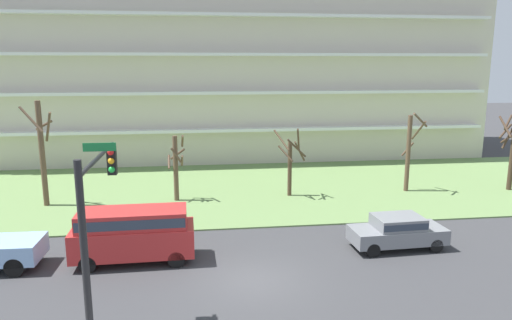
{
  "coord_description": "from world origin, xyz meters",
  "views": [
    {
      "loc": [
        -2.18,
        -17.46,
        8.53
      ],
      "look_at": [
        0.84,
        6.0,
        3.7
      ],
      "focal_mm": 33.1,
      "sensor_mm": 36.0,
      "label": 1
    }
  ],
  "objects_px": {
    "tree_right": "(409,151)",
    "tree_far_right": "(512,147)",
    "van_red_near_left": "(133,231)",
    "tree_far_left": "(42,150)",
    "sedan_gray_center_left": "(397,230)",
    "tree_left": "(176,166)",
    "traffic_signal_mast": "(97,224)",
    "tree_center": "(291,162)"
  },
  "relations": [
    {
      "from": "traffic_signal_mast",
      "to": "van_red_near_left",
      "type": "bearing_deg",
      "value": 90.95
    },
    {
      "from": "tree_far_right",
      "to": "sedan_gray_center_left",
      "type": "xyz_separation_m",
      "value": [
        -11.92,
        -8.93,
        -2.17
      ]
    },
    {
      "from": "tree_far_right",
      "to": "van_red_near_left",
      "type": "bearing_deg",
      "value": -159.58
    },
    {
      "from": "tree_far_right",
      "to": "van_red_near_left",
      "type": "relative_size",
      "value": 1.17
    },
    {
      "from": "tree_far_left",
      "to": "sedan_gray_center_left",
      "type": "bearing_deg",
      "value": -26.2
    },
    {
      "from": "tree_center",
      "to": "sedan_gray_center_left",
      "type": "height_order",
      "value": "tree_center"
    },
    {
      "from": "tree_right",
      "to": "tree_far_right",
      "type": "bearing_deg",
      "value": -3.92
    },
    {
      "from": "tree_far_left",
      "to": "traffic_signal_mast",
      "type": "bearing_deg",
      "value": -68.81
    },
    {
      "from": "tree_far_left",
      "to": "tree_left",
      "type": "distance_m",
      "value": 7.94
    },
    {
      "from": "tree_far_left",
      "to": "tree_right",
      "type": "xyz_separation_m",
      "value": [
        23.24,
        0.37,
        -0.62
      ]
    },
    {
      "from": "tree_center",
      "to": "tree_right",
      "type": "bearing_deg",
      "value": 1.66
    },
    {
      "from": "tree_center",
      "to": "sedan_gray_center_left",
      "type": "bearing_deg",
      "value": -70.49
    },
    {
      "from": "tree_center",
      "to": "tree_far_right",
      "type": "height_order",
      "value": "tree_far_right"
    },
    {
      "from": "tree_far_right",
      "to": "traffic_signal_mast",
      "type": "bearing_deg",
      "value": -145.34
    },
    {
      "from": "tree_left",
      "to": "tree_right",
      "type": "xyz_separation_m",
      "value": [
        15.39,
        0.28,
        0.56
      ]
    },
    {
      "from": "tree_left",
      "to": "van_red_near_left",
      "type": "distance_m",
      "value": 9.31
    },
    {
      "from": "tree_right",
      "to": "traffic_signal_mast",
      "type": "bearing_deg",
      "value": -134.69
    },
    {
      "from": "tree_left",
      "to": "van_red_near_left",
      "type": "bearing_deg",
      "value": -99.52
    },
    {
      "from": "tree_right",
      "to": "van_red_near_left",
      "type": "bearing_deg",
      "value": -150.91
    },
    {
      "from": "tree_far_left",
      "to": "tree_far_right",
      "type": "relative_size",
      "value": 1.05
    },
    {
      "from": "traffic_signal_mast",
      "to": "tree_right",
      "type": "bearing_deg",
      "value": 45.31
    },
    {
      "from": "tree_center",
      "to": "tree_far_right",
      "type": "distance_m",
      "value": 15.19
    },
    {
      "from": "tree_left",
      "to": "tree_far_right",
      "type": "xyz_separation_m",
      "value": [
        22.45,
        -0.2,
        0.75
      ]
    },
    {
      "from": "tree_center",
      "to": "van_red_near_left",
      "type": "distance_m",
      "value": 12.76
    },
    {
      "from": "tree_right",
      "to": "van_red_near_left",
      "type": "xyz_separation_m",
      "value": [
        -16.92,
        -9.41,
        -1.46
      ]
    },
    {
      "from": "tree_left",
      "to": "tree_right",
      "type": "bearing_deg",
      "value": 1.04
    },
    {
      "from": "tree_right",
      "to": "sedan_gray_center_left",
      "type": "xyz_separation_m",
      "value": [
        -4.86,
        -9.41,
        -1.98
      ]
    },
    {
      "from": "sedan_gray_center_left",
      "to": "traffic_signal_mast",
      "type": "distance_m",
      "value": 14.55
    },
    {
      "from": "van_red_near_left",
      "to": "traffic_signal_mast",
      "type": "relative_size",
      "value": 0.82
    },
    {
      "from": "tree_far_left",
      "to": "tree_left",
      "type": "height_order",
      "value": "tree_far_left"
    },
    {
      "from": "tree_left",
      "to": "tree_center",
      "type": "xyz_separation_m",
      "value": [
        7.28,
        0.04,
        0.05
      ]
    },
    {
      "from": "tree_far_right",
      "to": "sedan_gray_center_left",
      "type": "bearing_deg",
      "value": -143.16
    },
    {
      "from": "tree_far_right",
      "to": "traffic_signal_mast",
      "type": "distance_m",
      "value": 29.04
    },
    {
      "from": "tree_left",
      "to": "van_red_near_left",
      "type": "xyz_separation_m",
      "value": [
        -1.53,
        -9.14,
        -0.89
      ]
    },
    {
      "from": "tree_right",
      "to": "tree_far_right",
      "type": "height_order",
      "value": "tree_far_right"
    },
    {
      "from": "tree_left",
      "to": "traffic_signal_mast",
      "type": "height_order",
      "value": "traffic_signal_mast"
    },
    {
      "from": "tree_far_right",
      "to": "van_red_near_left",
      "type": "xyz_separation_m",
      "value": [
        -23.99,
        -8.93,
        -1.64
      ]
    },
    {
      "from": "tree_left",
      "to": "tree_right",
      "type": "distance_m",
      "value": 15.41
    },
    {
      "from": "tree_far_left",
      "to": "tree_far_right",
      "type": "height_order",
      "value": "tree_far_left"
    },
    {
      "from": "tree_far_left",
      "to": "tree_left",
      "type": "xyz_separation_m",
      "value": [
        7.85,
        0.09,
        -1.19
      ]
    },
    {
      "from": "tree_right",
      "to": "traffic_signal_mast",
      "type": "distance_m",
      "value": 23.93
    },
    {
      "from": "tree_right",
      "to": "sedan_gray_center_left",
      "type": "distance_m",
      "value": 10.78
    }
  ]
}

